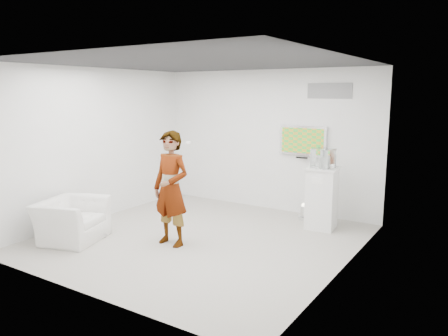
# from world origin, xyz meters

# --- Properties ---
(room) EXTENTS (5.01, 5.01, 3.00)m
(room) POSITION_xyz_m (0.00, 0.00, 1.50)
(room) COLOR #A59F98
(room) RESTS_ON ground
(tv) EXTENTS (1.00, 0.08, 0.60)m
(tv) POSITION_xyz_m (0.85, 2.45, 1.55)
(tv) COLOR silver
(tv) RESTS_ON room
(logo_decal) EXTENTS (0.90, 0.02, 0.30)m
(logo_decal) POSITION_xyz_m (1.35, 2.49, 2.55)
(logo_decal) COLOR slate
(logo_decal) RESTS_ON room
(person) EXTENTS (0.72, 0.49, 1.91)m
(person) POSITION_xyz_m (-0.25, -0.46, 0.96)
(person) COLOR silver
(person) RESTS_ON room
(armchair) EXTENTS (1.23, 1.32, 0.71)m
(armchair) POSITION_xyz_m (-1.83, -1.23, 0.35)
(armchair) COLOR silver
(armchair) RESTS_ON room
(pedestal) EXTENTS (0.61, 0.61, 1.16)m
(pedestal) POSITION_xyz_m (1.55, 1.73, 0.58)
(pedestal) COLOR white
(pedestal) RESTS_ON room
(floor_uplight) EXTENTS (0.27, 0.27, 0.31)m
(floor_uplight) POSITION_xyz_m (1.06, 2.08, 0.16)
(floor_uplight) COLOR silver
(floor_uplight) RESTS_ON room
(vitrine) EXTENTS (0.39, 0.39, 0.35)m
(vitrine) POSITION_xyz_m (1.55, 1.73, 1.33)
(vitrine) COLOR white
(vitrine) RESTS_ON pedestal
(console) EXTENTS (0.12, 0.16, 0.22)m
(console) POSITION_xyz_m (1.55, 1.73, 1.26)
(console) COLOR white
(console) RESTS_ON pedestal
(wii_remote) EXTENTS (0.07, 0.15, 0.04)m
(wii_remote) POSITION_xyz_m (0.01, -0.33, 1.72)
(wii_remote) COLOR white
(wii_remote) RESTS_ON person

